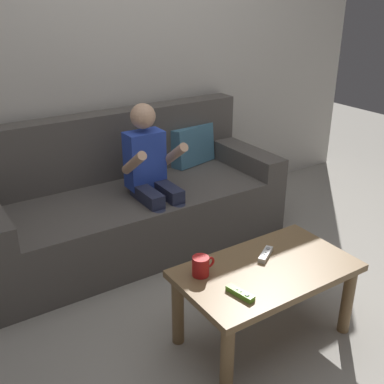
% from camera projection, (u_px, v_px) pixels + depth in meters
% --- Properties ---
extents(ground_plane, '(8.57, 8.57, 0.00)m').
position_uv_depth(ground_plane, '(263.00, 316.00, 2.53)').
color(ground_plane, '#9E998E').
extents(wall_back, '(4.29, 0.05, 2.50)m').
position_uv_depth(wall_back, '(128.00, 49.00, 3.19)').
color(wall_back, beige).
rests_on(wall_back, ground).
extents(couch, '(2.01, 0.80, 0.87)m').
position_uv_depth(couch, '(131.00, 202.00, 3.17)').
color(couch, '#56514C').
rests_on(couch, ground).
extents(person_seated_on_couch, '(0.34, 0.42, 0.99)m').
position_uv_depth(person_seated_on_couch, '(152.00, 173.00, 2.96)').
color(person_seated_on_couch, '#282D47').
rests_on(person_seated_on_couch, ground).
extents(coffee_table, '(0.86, 0.50, 0.41)m').
position_uv_depth(coffee_table, '(266.00, 280.00, 2.26)').
color(coffee_table, brown).
rests_on(coffee_table, ground).
extents(game_remote_white_near_edge, '(0.14, 0.10, 0.03)m').
position_uv_depth(game_remote_white_near_edge, '(266.00, 254.00, 2.32)').
color(game_remote_white_near_edge, white).
rests_on(game_remote_white_near_edge, coffee_table).
extents(game_remote_lime_center, '(0.06, 0.14, 0.03)m').
position_uv_depth(game_remote_lime_center, '(240.00, 293.00, 2.02)').
color(game_remote_lime_center, '#72C638').
rests_on(game_remote_lime_center, coffee_table).
extents(coffee_mug, '(0.12, 0.08, 0.09)m').
position_uv_depth(coffee_mug, '(201.00, 266.00, 2.16)').
color(coffee_mug, red).
rests_on(coffee_mug, coffee_table).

